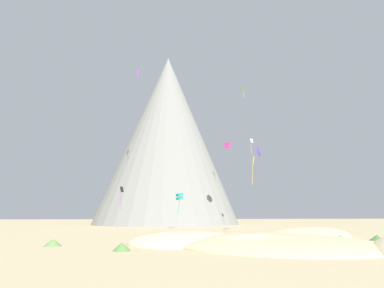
{
  "coord_description": "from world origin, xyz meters",
  "views": [
    {
      "loc": [
        -10.36,
        -34.78,
        3.36
      ],
      "look_at": [
        -0.87,
        37.66,
        17.98
      ],
      "focal_mm": 32.73,
      "sensor_mm": 36.0,
      "label": 1
    }
  ],
  "objects_px": {
    "kite_magenta_mid": "(228,145)",
    "kite_yellow_low": "(253,163)",
    "bush_ridge_crest": "(377,238)",
    "bush_low_patch": "(53,243)",
    "kite_lime_high": "(243,89)",
    "rock_massif": "(168,141)",
    "bush_mid_center": "(122,247)",
    "kite_teal_low": "(179,197)",
    "bush_near_left": "(257,238)",
    "kite_violet_high": "(138,76)",
    "kite_white_mid": "(252,143)",
    "bush_far_left": "(340,238)",
    "kite_indigo_mid": "(259,152)",
    "bush_scatter_east": "(317,233)",
    "kite_black_low": "(122,193)"
  },
  "relations": [
    {
      "from": "kite_magenta_mid",
      "to": "kite_yellow_low",
      "type": "bearing_deg",
      "value": -53.65
    },
    {
      "from": "bush_ridge_crest",
      "to": "bush_low_patch",
      "type": "distance_m",
      "value": 39.37
    },
    {
      "from": "bush_ridge_crest",
      "to": "kite_lime_high",
      "type": "height_order",
      "value": "kite_lime_high"
    },
    {
      "from": "bush_ridge_crest",
      "to": "rock_massif",
      "type": "bearing_deg",
      "value": 107.02
    },
    {
      "from": "rock_massif",
      "to": "bush_low_patch",
      "type": "bearing_deg",
      "value": -102.21
    },
    {
      "from": "bush_mid_center",
      "to": "kite_teal_low",
      "type": "relative_size",
      "value": 0.34
    },
    {
      "from": "kite_teal_low",
      "to": "kite_lime_high",
      "type": "distance_m",
      "value": 32.96
    },
    {
      "from": "bush_near_left",
      "to": "kite_magenta_mid",
      "type": "relative_size",
      "value": 0.62
    },
    {
      "from": "kite_teal_low",
      "to": "kite_lime_high",
      "type": "xyz_separation_m",
      "value": [
        16.78,
        3.36,
        28.17
      ]
    },
    {
      "from": "kite_violet_high",
      "to": "kite_white_mid",
      "type": "height_order",
      "value": "kite_violet_high"
    },
    {
      "from": "bush_far_left",
      "to": "bush_ridge_crest",
      "type": "distance_m",
      "value": 5.02
    },
    {
      "from": "kite_yellow_low",
      "to": "kite_indigo_mid",
      "type": "bearing_deg",
      "value": -138.46
    },
    {
      "from": "kite_yellow_low",
      "to": "kite_violet_high",
      "type": "distance_m",
      "value": 47.26
    },
    {
      "from": "bush_scatter_east",
      "to": "kite_black_low",
      "type": "xyz_separation_m",
      "value": [
        -33.58,
        27.79,
        7.87
      ]
    },
    {
      "from": "bush_scatter_east",
      "to": "kite_yellow_low",
      "type": "distance_m",
      "value": 15.26
    },
    {
      "from": "bush_scatter_east",
      "to": "bush_mid_center",
      "type": "bearing_deg",
      "value": -144.11
    },
    {
      "from": "kite_white_mid",
      "to": "bush_ridge_crest",
      "type": "bearing_deg",
      "value": 109.27
    },
    {
      "from": "bush_mid_center",
      "to": "kite_lime_high",
      "type": "height_order",
      "value": "kite_lime_high"
    },
    {
      "from": "kite_white_mid",
      "to": "bush_scatter_east",
      "type": "bearing_deg",
      "value": 108.99
    },
    {
      "from": "bush_far_left",
      "to": "kite_yellow_low",
      "type": "xyz_separation_m",
      "value": [
        -6.57,
        14.11,
        11.45
      ]
    },
    {
      "from": "bush_scatter_east",
      "to": "rock_massif",
      "type": "bearing_deg",
      "value": 108.92
    },
    {
      "from": "bush_mid_center",
      "to": "kite_violet_high",
      "type": "xyz_separation_m",
      "value": [
        -0.94,
        55.11,
        39.06
      ]
    },
    {
      "from": "bush_mid_center",
      "to": "bush_scatter_east",
      "type": "xyz_separation_m",
      "value": [
        30.02,
        21.72,
        -0.11
      ]
    },
    {
      "from": "bush_mid_center",
      "to": "rock_massif",
      "type": "relative_size",
      "value": 0.03
    },
    {
      "from": "bush_near_left",
      "to": "kite_lime_high",
      "type": "distance_m",
      "value": 54.17
    },
    {
      "from": "bush_mid_center",
      "to": "kite_teal_low",
      "type": "distance_m",
      "value": 48.67
    },
    {
      "from": "kite_magenta_mid",
      "to": "kite_white_mid",
      "type": "bearing_deg",
      "value": -5.1
    },
    {
      "from": "bush_ridge_crest",
      "to": "kite_magenta_mid",
      "type": "distance_m",
      "value": 47.79
    },
    {
      "from": "bush_near_left",
      "to": "kite_indigo_mid",
      "type": "distance_m",
      "value": 25.75
    },
    {
      "from": "bush_mid_center",
      "to": "kite_lime_high",
      "type": "bearing_deg",
      "value": 62.26
    },
    {
      "from": "bush_near_left",
      "to": "kite_yellow_low",
      "type": "bearing_deg",
      "value": 73.19
    },
    {
      "from": "rock_massif",
      "to": "kite_black_low",
      "type": "relative_size",
      "value": 11.8
    },
    {
      "from": "bush_low_patch",
      "to": "bush_ridge_crest",
      "type": "bearing_deg",
      "value": 4.32
    },
    {
      "from": "kite_teal_low",
      "to": "kite_indigo_mid",
      "type": "height_order",
      "value": "kite_indigo_mid"
    },
    {
      "from": "bush_far_left",
      "to": "bush_near_left",
      "type": "distance_m",
      "value": 10.48
    },
    {
      "from": "bush_mid_center",
      "to": "bush_ridge_crest",
      "type": "relative_size",
      "value": 0.89
    },
    {
      "from": "bush_ridge_crest",
      "to": "kite_teal_low",
      "type": "xyz_separation_m",
      "value": [
        -21.91,
        38.29,
        6.93
      ]
    },
    {
      "from": "bush_ridge_crest",
      "to": "kite_teal_low",
      "type": "height_order",
      "value": "kite_teal_low"
    },
    {
      "from": "kite_white_mid",
      "to": "rock_massif",
      "type": "bearing_deg",
      "value": -51.32
    },
    {
      "from": "bush_mid_center",
      "to": "kite_teal_low",
      "type": "xyz_separation_m",
      "value": [
        9.79,
        47.17,
        6.89
      ]
    },
    {
      "from": "bush_scatter_east",
      "to": "kite_white_mid",
      "type": "bearing_deg",
      "value": 96.64
    },
    {
      "from": "bush_mid_center",
      "to": "bush_near_left",
      "type": "xyz_separation_m",
      "value": [
        16.32,
        10.57,
        -0.05
      ]
    },
    {
      "from": "kite_teal_low",
      "to": "kite_violet_high",
      "type": "xyz_separation_m",
      "value": [
        -10.74,
        7.94,
        32.17
      ]
    },
    {
      "from": "kite_white_mid",
      "to": "kite_lime_high",
      "type": "bearing_deg",
      "value": -69.89
    },
    {
      "from": "kite_magenta_mid",
      "to": "kite_teal_low",
      "type": "height_order",
      "value": "kite_magenta_mid"
    },
    {
      "from": "bush_near_left",
      "to": "bush_scatter_east",
      "type": "height_order",
      "value": "bush_near_left"
    },
    {
      "from": "bush_ridge_crest",
      "to": "kite_magenta_mid",
      "type": "xyz_separation_m",
      "value": [
        -9.3,
        42.34,
        20.11
      ]
    },
    {
      "from": "kite_yellow_low",
      "to": "kite_teal_low",
      "type": "bearing_deg",
      "value": -89.62
    },
    {
      "from": "rock_massif",
      "to": "kite_indigo_mid",
      "type": "bearing_deg",
      "value": -74.54
    },
    {
      "from": "bush_far_left",
      "to": "bush_low_patch",
      "type": "distance_m",
      "value": 34.37
    }
  ]
}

